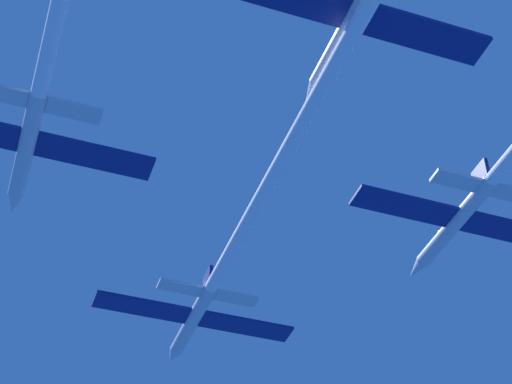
% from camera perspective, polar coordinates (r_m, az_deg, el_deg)
% --- Properties ---
extents(jet_lead, '(19.32, 68.51, 3.20)m').
position_cam_1_polar(jet_lead, '(71.50, 0.65, 0.24)').
color(jet_lead, silver).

